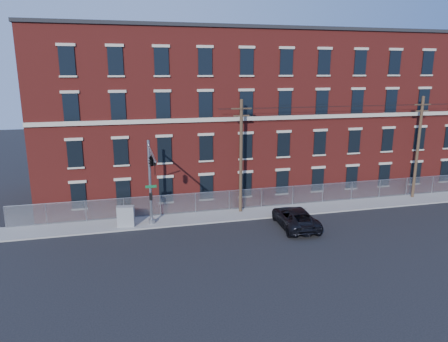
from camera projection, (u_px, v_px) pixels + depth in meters
The scene contains 10 objects.
ground at pixel (236, 238), 31.56m from camera, with size 140.00×140.00×0.00m, color black.
sidewalk at pixel (344, 205), 39.09m from camera, with size 65.00×3.00×0.12m, color gray.
mill_building at pixel (307, 111), 45.61m from camera, with size 55.30×14.32×16.30m.
chain_link_fence at pixel (337, 191), 40.08m from camera, with size 59.06×0.06×1.85m.
traffic_signal_mast at pixel (151, 168), 30.93m from camera, with size 0.90×6.75×7.00m.
utility_pole_near at pixel (241, 155), 36.05m from camera, with size 1.80×0.28×10.00m.
utility_pole_mid at pixel (418, 146), 40.30m from camera, with size 1.80×0.28×10.00m.
overhead_wires at pixel (422, 107), 39.41m from camera, with size 40.00×0.62×0.62m.
pickup_truck at pixel (295, 218), 33.68m from camera, with size 2.68×5.81×1.61m, color black.
utility_cabinet at pixel (126, 216), 33.53m from camera, with size 1.34×0.67×1.68m, color gray.
Camera 1 is at (-8.03, -28.36, 12.44)m, focal length 33.16 mm.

